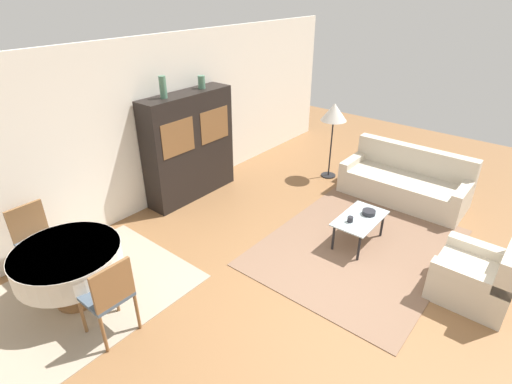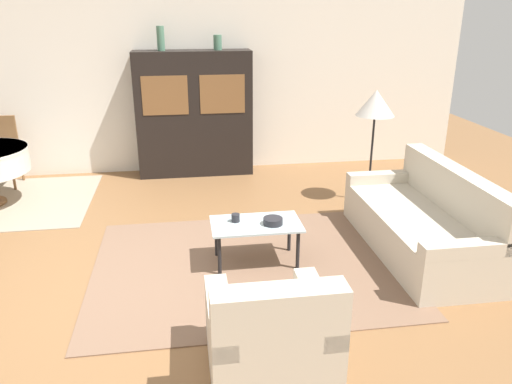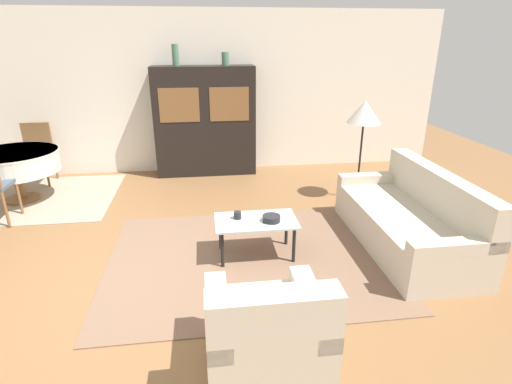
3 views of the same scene
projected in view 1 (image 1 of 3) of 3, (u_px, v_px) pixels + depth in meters
ground_plane at (336, 304)px, 4.74m from camera, size 14.00×14.00×0.00m
wall_back at (136, 131)px, 6.13m from camera, size 10.00×0.06×2.70m
area_rug at (357, 247)px, 5.74m from camera, size 2.98×2.35×0.01m
dining_rug at (83, 295)px, 4.86m from camera, size 2.46×1.92×0.01m
couch at (405, 182)px, 6.90m from camera, size 0.91×2.05×0.87m
armchair at (479, 277)px, 4.70m from camera, size 0.83×0.84×0.84m
coffee_table at (360, 221)px, 5.66m from camera, size 0.87×0.51×0.42m
display_cabinet at (190, 146)px, 6.75m from camera, size 1.68×0.44×1.82m
dining_table at (68, 261)px, 4.52m from camera, size 1.20×1.20×0.73m
dining_chair_near at (109, 294)px, 4.07m from camera, size 0.44×0.44×0.96m
dining_chair_far at (35, 237)px, 4.98m from camera, size 0.44×0.44×0.96m
floor_lamp at (334, 114)px, 7.25m from camera, size 0.48×0.48×1.44m
cup at (350, 219)px, 5.52m from camera, size 0.08×0.08×0.08m
bowl at (369, 212)px, 5.70m from camera, size 0.19×0.19×0.06m
vase_tall at (163, 87)px, 5.96m from camera, size 0.11×0.11×0.33m
vase_short at (202, 82)px, 6.53m from camera, size 0.12×0.12×0.21m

